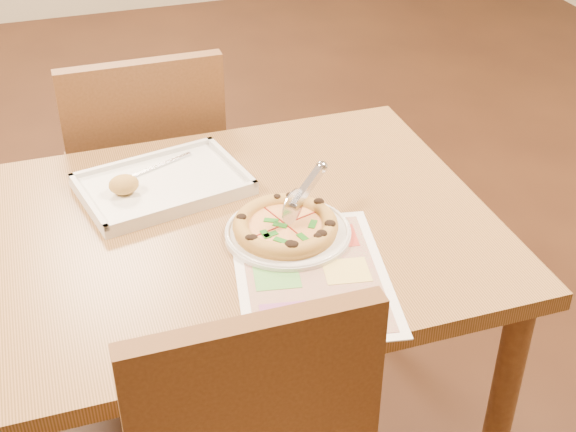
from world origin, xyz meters
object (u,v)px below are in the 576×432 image
object	(u,v)px
dining_table	(190,266)
chair_far	(145,161)
pizza	(285,226)
appetizer_tray	(160,186)
plate	(288,233)
menu	(312,275)
pizza_cutter	(303,193)

from	to	relation	value
dining_table	chair_far	size ratio (longest dim) A/B	2.77
pizza	appetizer_tray	size ratio (longest dim) A/B	0.55
plate	pizza	xyz separation A→B (m)	(-0.01, 0.00, 0.02)
plate	pizza	distance (m)	0.02
dining_table	pizza	world-z (taller)	pizza
pizza	appetizer_tray	bearing A→B (deg)	129.69
menu	chair_far	bearing A→B (deg)	103.65
dining_table	pizza_cutter	bearing A→B (deg)	-11.45
plate	appetizer_tray	size ratio (longest dim) A/B	0.65
appetizer_tray	pizza	bearing A→B (deg)	-50.31
chair_far	pizza	world-z (taller)	chair_far
pizza	menu	xyz separation A→B (m)	(0.01, -0.14, -0.02)
chair_far	appetizer_tray	distance (m)	0.45
chair_far	pizza	distance (m)	0.72
chair_far	pizza_cutter	world-z (taller)	chair_far
pizza_cutter	appetizer_tray	distance (m)	0.36
appetizer_tray	menu	world-z (taller)	appetizer_tray
dining_table	appetizer_tray	bearing A→B (deg)	96.87
dining_table	plate	bearing A→B (deg)	-20.90
pizza	dining_table	bearing A→B (deg)	159.03
pizza	pizza_cutter	xyz separation A→B (m)	(0.05, 0.03, 0.06)
pizza_cutter	menu	world-z (taller)	pizza_cutter
dining_table	pizza_cutter	distance (m)	0.30
plate	menu	bearing A→B (deg)	-89.25
dining_table	pizza	distance (m)	0.23
dining_table	menu	world-z (taller)	menu
dining_table	plate	size ratio (longest dim) A/B	4.95
dining_table	plate	distance (m)	0.23
dining_table	menu	distance (m)	0.31
pizza_cutter	appetizer_tray	size ratio (longest dim) A/B	0.31
pizza	menu	size ratio (longest dim) A/B	0.53
pizza_cutter	appetizer_tray	xyz separation A→B (m)	(-0.26, 0.23, -0.07)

